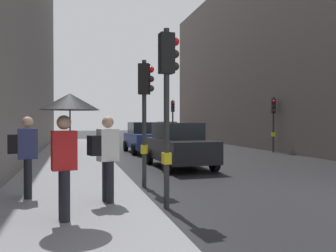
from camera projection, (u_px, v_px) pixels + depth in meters
The scene contains 12 objects.
sidewalk_kerb at pixel (72, 168), 12.93m from camera, with size 3.33×40.00×0.16m, color gray.
building_facade_right at pixel (318, 60), 25.91m from camera, with size 12.00×30.95×12.72m, color #5B514C.
traffic_light_near_left at pixel (168, 85), 7.30m from camera, with size 0.44×0.26×3.76m.
traffic_light_mid_street at pixel (273, 114), 20.28m from camera, with size 0.34×0.45×3.22m.
traffic_light_far_median at pixel (173, 114), 27.42m from camera, with size 0.25×0.44×3.49m.
traffic_light_near_right at pixel (145, 100), 9.61m from camera, with size 0.45×0.34×3.51m.
car_red_sedan at pixel (166, 130), 35.21m from camera, with size 2.04×4.21×1.76m.
car_blue_van at pixel (145, 137), 20.16m from camera, with size 2.09×4.24×1.76m.
car_dark_suv at pixel (179, 145), 13.74m from camera, with size 2.10×4.24×1.76m.
pedestrian_with_umbrella at pixel (68, 121), 5.88m from camera, with size 1.00×1.00×2.14m.
pedestrian_with_black_backpack at pixel (106, 154), 7.15m from camera, with size 0.65×0.45×1.77m.
pedestrian_with_grey_backpack at pixel (25, 152), 7.55m from camera, with size 0.64×0.38×1.77m.
Camera 1 is at (-6.54, -7.39, 1.84)m, focal length 37.32 mm.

